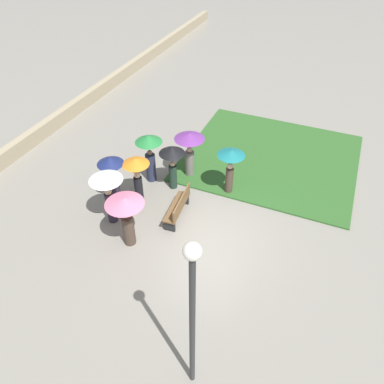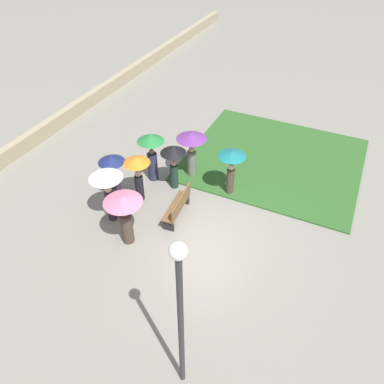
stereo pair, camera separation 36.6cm
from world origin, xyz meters
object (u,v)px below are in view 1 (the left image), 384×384
crowd_person_purple (189,145)px  crowd_person_black (172,157)px  crowd_person_orange (137,171)px  crowd_person_navy (112,173)px  crowd_person_pink (126,212)px  park_bench (179,206)px  crowd_person_green (149,150)px  crowd_person_white (107,188)px  lamp_post (192,306)px  crowd_person_teal (231,162)px

crowd_person_purple → crowd_person_black: 0.96m
crowd_person_orange → crowd_person_navy: crowd_person_navy is taller
crowd_person_pink → crowd_person_navy: size_ratio=1.01×
crowd_person_purple → park_bench: bearing=126.5°
crowd_person_green → crowd_person_white: crowd_person_green is taller
park_bench → lamp_post: (4.78, 2.51, 2.46)m
lamp_post → crowd_person_navy: lamp_post is taller
lamp_post → crowd_person_green: size_ratio=2.35×
crowd_person_green → crowd_person_teal: crowd_person_green is taller
crowd_person_black → crowd_person_pink: 3.05m
lamp_post → crowd_person_pink: bearing=-132.1°
crowd_person_purple → crowd_person_pink: 3.98m
crowd_person_purple → crowd_person_navy: size_ratio=1.03×
crowd_person_purple → crowd_person_black: (0.92, -0.27, -0.06)m
crowd_person_purple → crowd_person_navy: 3.00m
crowd_person_orange → crowd_person_navy: 0.86m
park_bench → crowd_person_green: 2.49m
lamp_post → crowd_person_navy: (-4.71, -4.95, -1.73)m
park_bench → crowd_person_orange: size_ratio=0.91×
park_bench → crowd_person_white: size_ratio=0.85×
lamp_post → crowd_person_pink: lamp_post is taller
park_bench → crowd_person_black: 1.84m
crowd_person_orange → crowd_person_navy: (0.31, -0.79, -0.11)m
crowd_person_navy → crowd_person_green: bearing=56.2°
crowd_person_black → crowd_person_white: (2.41, -1.10, 0.10)m
park_bench → crowd_person_orange: (-0.24, -1.64, 0.85)m
crowd_person_teal → crowd_person_purple: bearing=-163.3°
crowd_person_green → crowd_person_white: (2.50, -0.15, 0.08)m
crowd_person_green → crowd_person_teal: bearing=141.4°
crowd_person_green → crowd_person_white: size_ratio=1.00×
crowd_person_purple → crowd_person_black: size_ratio=1.06×
lamp_post → crowd_person_white: (-3.75, -4.48, -1.50)m
crowd_person_teal → crowd_person_pink: crowd_person_pink is taller
crowd_person_navy → crowd_person_white: (0.96, 0.47, 0.23)m
crowd_person_black → crowd_person_white: 2.65m
crowd_person_orange → crowd_person_green: bearing=-49.5°
crowd_person_green → park_bench: bearing=94.0°
lamp_post → crowd_person_white: lamp_post is taller
lamp_post → crowd_person_orange: lamp_post is taller
lamp_post → crowd_person_orange: 6.71m
park_bench → crowd_person_black: (-1.38, -0.86, 0.86)m
crowd_person_purple → crowd_person_green: 1.47m
park_bench → crowd_person_purple: crowd_person_purple is taller
lamp_post → crowd_person_orange: bearing=-140.4°
crowd_person_pink → crowd_person_white: (-0.64, -1.03, 0.10)m
park_bench → crowd_person_orange: crowd_person_orange is taller
park_bench → crowd_person_teal: (-1.90, 1.12, 0.87)m
lamp_post → park_bench: bearing=-152.2°
crowd_person_green → crowd_person_black: crowd_person_green is taller
park_bench → crowd_person_pink: 2.09m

